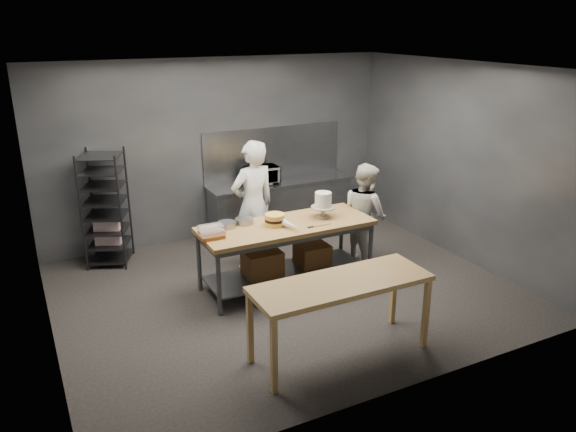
# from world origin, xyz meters

# --- Properties ---
(ground) EXTENTS (6.00, 6.00, 0.00)m
(ground) POSITION_xyz_m (0.00, 0.00, 0.00)
(ground) COLOR black
(ground) RESTS_ON ground
(back_wall) EXTENTS (6.00, 0.04, 3.00)m
(back_wall) POSITION_xyz_m (0.00, 2.50, 1.50)
(back_wall) COLOR #4C4F54
(back_wall) RESTS_ON ground
(work_table) EXTENTS (2.40, 0.90, 0.92)m
(work_table) POSITION_xyz_m (0.08, 0.17, 0.57)
(work_table) COLOR olive
(work_table) RESTS_ON ground
(near_counter) EXTENTS (2.00, 0.70, 0.90)m
(near_counter) POSITION_xyz_m (-0.16, -1.66, 0.81)
(near_counter) COLOR #9F7442
(near_counter) RESTS_ON ground
(back_counter) EXTENTS (2.60, 0.60, 0.90)m
(back_counter) POSITION_xyz_m (1.00, 2.18, 0.45)
(back_counter) COLOR slate
(back_counter) RESTS_ON ground
(splashback_panel) EXTENTS (2.60, 0.02, 0.90)m
(splashback_panel) POSITION_xyz_m (1.00, 2.48, 1.35)
(splashback_panel) COLOR slate
(splashback_panel) RESTS_ON back_counter
(speed_rack) EXTENTS (0.81, 0.83, 1.75)m
(speed_rack) POSITION_xyz_m (-1.97, 2.10, 0.86)
(speed_rack) COLOR black
(speed_rack) RESTS_ON ground
(chef_behind) EXTENTS (0.77, 0.57, 1.94)m
(chef_behind) POSITION_xyz_m (-0.06, 0.96, 0.97)
(chef_behind) COLOR white
(chef_behind) RESTS_ON ground
(chef_right) EXTENTS (0.64, 0.80, 1.56)m
(chef_right) POSITION_xyz_m (1.51, 0.35, 0.78)
(chef_right) COLOR silver
(chef_right) RESTS_ON ground
(microwave) EXTENTS (0.54, 0.37, 0.30)m
(microwave) POSITION_xyz_m (0.64, 2.18, 1.05)
(microwave) COLOR black
(microwave) RESTS_ON back_counter
(frosted_cake_stand) EXTENTS (0.34, 0.34, 0.36)m
(frosted_cake_stand) POSITION_xyz_m (0.67, 0.17, 1.15)
(frosted_cake_stand) COLOR #ADA38A
(frosted_cake_stand) RESTS_ON work_table
(layer_cake) EXTENTS (0.27, 0.27, 0.16)m
(layer_cake) POSITION_xyz_m (-0.08, 0.18, 1.00)
(layer_cake) COLOR #EDC94B
(layer_cake) RESTS_ON work_table
(cake_pans) EXTENTS (0.51, 0.28, 0.07)m
(cake_pans) POSITION_xyz_m (-0.55, 0.41, 0.96)
(cake_pans) COLOR gray
(cake_pans) RESTS_ON work_table
(piping_bag) EXTENTS (0.20, 0.40, 0.12)m
(piping_bag) POSITION_xyz_m (0.04, -0.04, 0.98)
(piping_bag) COLOR silver
(piping_bag) RESTS_ON work_table
(offset_spatula) EXTENTS (0.37, 0.02, 0.02)m
(offset_spatula) POSITION_xyz_m (0.40, -0.12, 0.93)
(offset_spatula) COLOR slate
(offset_spatula) RESTS_ON work_table
(pastry_clamshells) EXTENTS (0.36, 0.37, 0.11)m
(pastry_clamshells) POSITION_xyz_m (-0.97, 0.18, 0.98)
(pastry_clamshells) COLOR #A85421
(pastry_clamshells) RESTS_ON work_table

